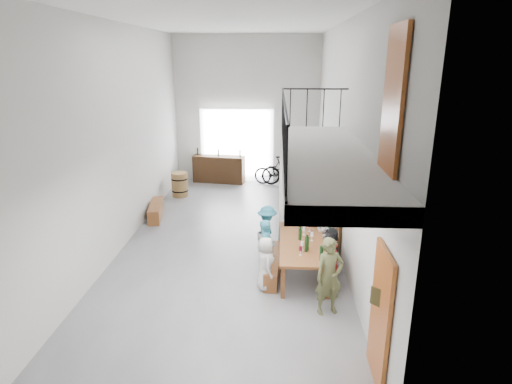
# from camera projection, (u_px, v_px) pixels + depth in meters

# --- Properties ---
(floor) EXTENTS (12.00, 12.00, 0.00)m
(floor) POSITION_uv_depth(u_px,v_px,m) (232.00, 241.00, 11.34)
(floor) COLOR slate
(floor) RESTS_ON ground
(room_walls) EXTENTS (12.00, 12.00, 12.00)m
(room_walls) POSITION_uv_depth(u_px,v_px,m) (229.00, 106.00, 10.27)
(room_walls) COLOR silver
(room_walls) RESTS_ON ground
(gateway_portal) EXTENTS (2.80, 0.08, 2.80)m
(gateway_portal) POSITION_uv_depth(u_px,v_px,m) (237.00, 146.00, 16.60)
(gateway_portal) COLOR white
(gateway_portal) RESTS_ON ground
(right_wall_decor) EXTENTS (0.07, 8.28, 5.07)m
(right_wall_decor) POSITION_uv_depth(u_px,v_px,m) (350.00, 204.00, 8.91)
(right_wall_decor) COLOR #A64B1A
(right_wall_decor) RESTS_ON ground
(balcony) EXTENTS (1.52, 5.62, 4.00)m
(balcony) POSITION_uv_depth(u_px,v_px,m) (324.00, 160.00, 7.37)
(balcony) COLOR silver
(balcony) RESTS_ON ground
(tasting_table) EXTENTS (0.99, 2.36, 0.79)m
(tasting_table) POSITION_uv_depth(u_px,v_px,m) (302.00, 246.00, 9.40)
(tasting_table) COLOR brown
(tasting_table) RESTS_ON ground
(bench_inner) EXTENTS (0.41, 1.79, 0.41)m
(bench_inner) POSITION_uv_depth(u_px,v_px,m) (273.00, 265.00, 9.60)
(bench_inner) COLOR brown
(bench_inner) RESTS_ON ground
(bench_wall) EXTENTS (0.45, 2.24, 0.51)m
(bench_wall) POSITION_uv_depth(u_px,v_px,m) (327.00, 263.00, 9.59)
(bench_wall) COLOR brown
(bench_wall) RESTS_ON ground
(tableware) EXTENTS (0.36, 1.36, 0.35)m
(tableware) POSITION_uv_depth(u_px,v_px,m) (305.00, 239.00, 9.17)
(tableware) COLOR black
(tableware) RESTS_ON tasting_table
(side_bench) EXTENTS (0.58, 1.55, 0.43)m
(side_bench) POSITION_uv_depth(u_px,v_px,m) (156.00, 210.00, 13.01)
(side_bench) COLOR brown
(side_bench) RESTS_ON ground
(oak_barrel) EXTENTS (0.58, 0.58, 0.85)m
(oak_barrel) POSITION_uv_depth(u_px,v_px,m) (180.00, 184.00, 14.95)
(oak_barrel) COLOR olive
(oak_barrel) RESTS_ON ground
(serving_counter) EXTENTS (2.04, 0.85, 1.04)m
(serving_counter) POSITION_uv_depth(u_px,v_px,m) (219.00, 169.00, 16.62)
(serving_counter) COLOR #36220D
(serving_counter) RESTS_ON ground
(counter_bottles) EXTENTS (1.73, 0.27, 0.28)m
(counter_bottles) POSITION_uv_depth(u_px,v_px,m) (219.00, 152.00, 16.42)
(counter_bottles) COLOR black
(counter_bottles) RESTS_ON serving_counter
(guest_left_a) EXTENTS (0.48, 0.63, 1.16)m
(guest_left_a) POSITION_uv_depth(u_px,v_px,m) (266.00, 264.00, 8.85)
(guest_left_a) COLOR beige
(guest_left_a) RESTS_ON ground
(guest_left_b) EXTENTS (0.41, 0.54, 1.32)m
(guest_left_b) POSITION_uv_depth(u_px,v_px,m) (267.00, 248.00, 9.37)
(guest_left_b) COLOR #276E82
(guest_left_b) RESTS_ON ground
(guest_left_c) EXTENTS (0.58, 0.64, 1.08)m
(guest_left_c) POSITION_uv_depth(u_px,v_px,m) (265.00, 243.00, 9.95)
(guest_left_c) COLOR beige
(guest_left_c) RESTS_ON ground
(guest_left_d) EXTENTS (0.57, 0.88, 1.29)m
(guest_left_d) POSITION_uv_depth(u_px,v_px,m) (267.00, 231.00, 10.32)
(guest_left_d) COLOR #276E82
(guest_left_d) RESTS_ON ground
(guest_right_a) EXTENTS (0.29, 0.66, 1.11)m
(guest_right_a) POSITION_uv_depth(u_px,v_px,m) (332.00, 265.00, 8.85)
(guest_right_a) COLOR maroon
(guest_right_a) RESTS_ON ground
(guest_right_b) EXTENTS (0.66, 1.08, 1.11)m
(guest_right_b) POSITION_uv_depth(u_px,v_px,m) (330.00, 251.00, 9.46)
(guest_right_b) COLOR black
(guest_right_b) RESTS_ON ground
(guest_right_c) EXTENTS (0.50, 0.58, 1.00)m
(guest_right_c) POSITION_uv_depth(u_px,v_px,m) (322.00, 242.00, 10.09)
(guest_right_c) COLOR beige
(guest_right_c) RESTS_ON ground
(host_standing) EXTENTS (0.64, 0.52, 1.52)m
(host_standing) POSITION_uv_depth(u_px,v_px,m) (329.00, 276.00, 7.96)
(host_standing) COLOR #4D4F2C
(host_standing) RESTS_ON ground
(potted_plant) EXTENTS (0.55, 0.52, 0.48)m
(potted_plant) POSITION_uv_depth(u_px,v_px,m) (324.00, 232.00, 11.34)
(potted_plant) COLOR #175118
(potted_plant) RESTS_ON ground
(bicycle_near) EXTENTS (2.05, 1.11, 1.02)m
(bicycle_near) POSITION_uv_depth(u_px,v_px,m) (279.00, 172.00, 16.19)
(bicycle_near) COLOR black
(bicycle_near) RESTS_ON ground
(bicycle_far) EXTENTS (1.88, 0.57, 1.12)m
(bicycle_far) POSITION_uv_depth(u_px,v_px,m) (286.00, 171.00, 16.20)
(bicycle_far) COLOR black
(bicycle_far) RESTS_ON ground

